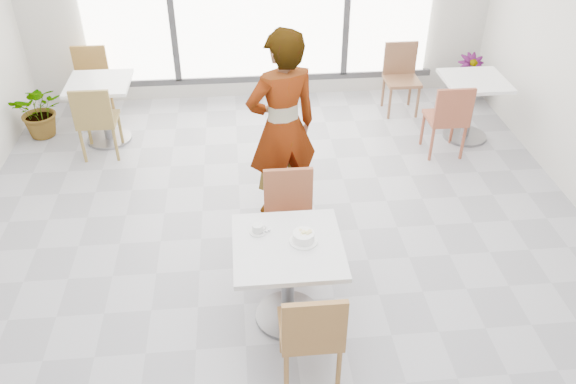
{
  "coord_description": "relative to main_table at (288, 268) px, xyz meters",
  "views": [
    {
      "loc": [
        -0.33,
        -3.82,
        3.46
      ],
      "look_at": [
        0.0,
        -0.3,
        1.0
      ],
      "focal_mm": 36.09,
      "sensor_mm": 36.0,
      "label": 1
    }
  ],
  "objects": [
    {
      "name": "floor",
      "position": [
        0.03,
        0.61,
        -0.52
      ],
      "size": [
        7.0,
        7.0,
        0.0
      ],
      "primitive_type": "plane",
      "color": "#9E9EA5",
      "rests_on": "ground"
    },
    {
      "name": "main_table",
      "position": [
        0.0,
        0.0,
        0.0
      ],
      "size": [
        0.8,
        0.8,
        0.75
      ],
      "color": "silver",
      "rests_on": "ground"
    },
    {
      "name": "chair_near",
      "position": [
        0.1,
        -0.61,
        -0.02
      ],
      "size": [
        0.42,
        0.42,
        0.87
      ],
      "rotation": [
        0.0,
        0.0,
        3.14
      ],
      "color": "olive",
      "rests_on": "ground"
    },
    {
      "name": "chair_far",
      "position": [
        0.08,
        0.71,
        -0.02
      ],
      "size": [
        0.42,
        0.42,
        0.87
      ],
      "color": "#995435",
      "rests_on": "ground"
    },
    {
      "name": "oatmeal_bowl",
      "position": [
        0.12,
        0.02,
        0.27
      ],
      "size": [
        0.21,
        0.21,
        0.1
      ],
      "color": "white",
      "rests_on": "main_table"
    },
    {
      "name": "coffee_cup",
      "position": [
        -0.21,
        0.16,
        0.26
      ],
      "size": [
        0.16,
        0.13,
        0.07
      ],
      "color": "silver",
      "rests_on": "main_table"
    },
    {
      "name": "person",
      "position": [
        0.08,
        1.41,
        0.41
      ],
      "size": [
        0.79,
        0.64,
        1.87
      ],
      "primitive_type": "imported",
      "rotation": [
        0.0,
        0.0,
        3.47
      ],
      "color": "black",
      "rests_on": "ground"
    },
    {
      "name": "bg_table_left",
      "position": [
        -1.87,
        3.03,
        -0.04
      ],
      "size": [
        0.7,
        0.7,
        0.75
      ],
      "color": "white",
      "rests_on": "ground"
    },
    {
      "name": "bg_table_right",
      "position": [
        2.4,
        2.7,
        -0.04
      ],
      "size": [
        0.7,
        0.7,
        0.75
      ],
      "color": "white",
      "rests_on": "ground"
    },
    {
      "name": "bg_chair_left_near",
      "position": [
        -1.87,
        2.64,
        -0.02
      ],
      "size": [
        0.42,
        0.42,
        0.87
      ],
      "rotation": [
        0.0,
        0.0,
        3.14
      ],
      "color": "olive",
      "rests_on": "ground"
    },
    {
      "name": "bg_chair_left_far",
      "position": [
        -2.12,
        3.74,
        -0.02
      ],
      "size": [
        0.42,
        0.42,
        0.87
      ],
      "color": "olive",
      "rests_on": "ground"
    },
    {
      "name": "bg_chair_right_near",
      "position": [
        2.0,
        2.32,
        -0.02
      ],
      "size": [
        0.42,
        0.42,
        0.87
      ],
      "rotation": [
        0.0,
        0.0,
        3.14
      ],
      "color": "#9D5037",
      "rests_on": "ground"
    },
    {
      "name": "bg_chair_right_far",
      "position": [
        1.78,
        3.52,
        -0.02
      ],
      "size": [
        0.42,
        0.42,
        0.87
      ],
      "color": "brown",
      "rests_on": "ground"
    },
    {
      "name": "plant_left",
      "position": [
        -2.66,
        3.23,
        -0.19
      ],
      "size": [
        0.65,
        0.58,
        0.67
      ],
      "primitive_type": "imported",
      "rotation": [
        0.0,
        0.0,
        0.11
      ],
      "color": "#4C7C41",
      "rests_on": "ground"
    },
    {
      "name": "plant_right",
      "position": [
        2.73,
        3.65,
        -0.2
      ],
      "size": [
        0.36,
        0.36,
        0.65
      ],
      "primitive_type": "imported",
      "rotation": [
        0.0,
        0.0,
        0.0
      ],
      "color": "#527040",
      "rests_on": "ground"
    }
  ]
}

